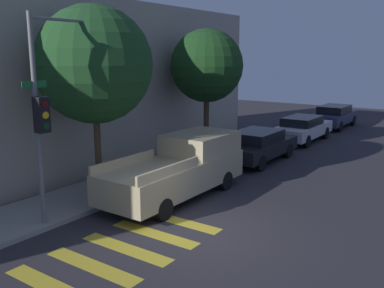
{
  "coord_description": "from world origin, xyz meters",
  "views": [
    {
      "loc": [
        -8.49,
        -5.89,
        4.52
      ],
      "look_at": [
        2.9,
        2.1,
        1.6
      ],
      "focal_mm": 40.0,
      "sensor_mm": 36.0,
      "label": 1
    }
  ],
  "objects_px": {
    "traffic_light_pole": "(54,92)",
    "sedan_near_corner": "(257,145)",
    "tree_near_corner": "(94,65)",
    "tree_midblock": "(207,66)",
    "sedan_far_end": "(334,116)",
    "pickup_truck": "(180,167)",
    "sedan_middle": "(303,128)"
  },
  "relations": [
    {
      "from": "traffic_light_pole",
      "to": "sedan_far_end",
      "type": "distance_m",
      "value": 20.29
    },
    {
      "from": "tree_near_corner",
      "to": "tree_midblock",
      "type": "height_order",
      "value": "tree_near_corner"
    },
    {
      "from": "tree_near_corner",
      "to": "tree_midblock",
      "type": "xyz_separation_m",
      "value": [
        6.34,
        0.0,
        -0.17
      ]
    },
    {
      "from": "traffic_light_pole",
      "to": "sedan_middle",
      "type": "height_order",
      "value": "traffic_light_pole"
    },
    {
      "from": "sedan_near_corner",
      "to": "sedan_middle",
      "type": "relative_size",
      "value": 0.96
    },
    {
      "from": "sedan_middle",
      "to": "sedan_near_corner",
      "type": "bearing_deg",
      "value": 180.0
    },
    {
      "from": "pickup_truck",
      "to": "sedan_near_corner",
      "type": "xyz_separation_m",
      "value": [
        5.55,
        0.0,
        -0.23
      ]
    },
    {
      "from": "pickup_truck",
      "to": "tree_midblock",
      "type": "bearing_deg",
      "value": 24.02
    },
    {
      "from": "traffic_light_pole",
      "to": "pickup_truck",
      "type": "xyz_separation_m",
      "value": [
        3.73,
        -1.27,
        -2.64
      ]
    },
    {
      "from": "pickup_truck",
      "to": "tree_near_corner",
      "type": "distance_m",
      "value": 4.2
    },
    {
      "from": "traffic_light_pole",
      "to": "sedan_near_corner",
      "type": "bearing_deg",
      "value": -7.81
    },
    {
      "from": "sedan_middle",
      "to": "tree_midblock",
      "type": "height_order",
      "value": "tree_midblock"
    },
    {
      "from": "pickup_truck",
      "to": "sedan_near_corner",
      "type": "bearing_deg",
      "value": 0.0
    },
    {
      "from": "sedan_middle",
      "to": "tree_near_corner",
      "type": "xyz_separation_m",
      "value": [
        -12.39,
        2.13,
        3.5
      ]
    },
    {
      "from": "pickup_truck",
      "to": "sedan_near_corner",
      "type": "height_order",
      "value": "pickup_truck"
    },
    {
      "from": "pickup_truck",
      "to": "sedan_far_end",
      "type": "distance_m",
      "value": 16.32
    },
    {
      "from": "traffic_light_pole",
      "to": "sedan_middle",
      "type": "xyz_separation_m",
      "value": [
        14.56,
        -1.27,
        -2.87
      ]
    },
    {
      "from": "sedan_near_corner",
      "to": "tree_midblock",
      "type": "height_order",
      "value": "tree_midblock"
    },
    {
      "from": "tree_near_corner",
      "to": "tree_midblock",
      "type": "distance_m",
      "value": 6.34
    },
    {
      "from": "sedan_middle",
      "to": "pickup_truck",
      "type": "bearing_deg",
      "value": -180.0
    },
    {
      "from": "sedan_far_end",
      "to": "tree_near_corner",
      "type": "relative_size",
      "value": 0.77
    },
    {
      "from": "pickup_truck",
      "to": "sedan_middle",
      "type": "xyz_separation_m",
      "value": [
        10.83,
        0.0,
        -0.23
      ]
    },
    {
      "from": "sedan_near_corner",
      "to": "sedan_far_end",
      "type": "xyz_separation_m",
      "value": [
        10.77,
        0.0,
        0.02
      ]
    },
    {
      "from": "traffic_light_pole",
      "to": "sedan_middle",
      "type": "relative_size",
      "value": 1.2
    },
    {
      "from": "sedan_middle",
      "to": "tree_midblock",
      "type": "xyz_separation_m",
      "value": [
        -6.06,
        2.13,
        3.32
      ]
    },
    {
      "from": "tree_midblock",
      "to": "sedan_middle",
      "type": "bearing_deg",
      "value": -19.37
    },
    {
      "from": "traffic_light_pole",
      "to": "sedan_far_end",
      "type": "bearing_deg",
      "value": -3.63
    },
    {
      "from": "tree_near_corner",
      "to": "tree_midblock",
      "type": "bearing_deg",
      "value": 0.0
    },
    {
      "from": "sedan_far_end",
      "to": "sedan_near_corner",
      "type": "bearing_deg",
      "value": 180.0
    },
    {
      "from": "sedan_far_end",
      "to": "tree_midblock",
      "type": "height_order",
      "value": "tree_midblock"
    },
    {
      "from": "sedan_far_end",
      "to": "pickup_truck",
      "type": "bearing_deg",
      "value": -180.0
    },
    {
      "from": "traffic_light_pole",
      "to": "tree_midblock",
      "type": "height_order",
      "value": "tree_midblock"
    }
  ]
}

